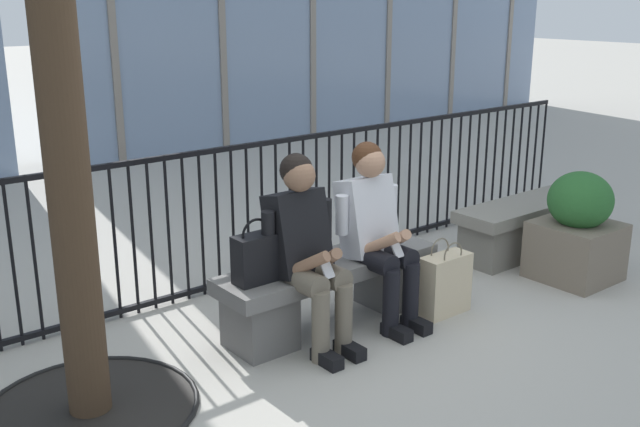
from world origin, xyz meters
name	(u,v)px	position (x,y,z in m)	size (l,w,h in m)	color
ground_plane	(329,323)	(0.00, 0.00, 0.00)	(60.00, 60.00, 0.00)	#B2ADA3
stone_bench	(329,286)	(0.00, 0.00, 0.27)	(1.60, 0.44, 0.45)	slate
seated_person_with_phone	(306,246)	(-0.29, -0.13, 0.65)	(0.52, 0.66, 1.21)	#6B6051
seated_person_companion	(376,228)	(0.29, -0.13, 0.65)	(0.52, 0.66, 1.21)	black
handbag_on_bench	(256,257)	(-0.58, -0.01, 0.61)	(0.28, 0.15, 0.40)	black
shopping_bag	(445,284)	(0.73, -0.36, 0.22)	(0.38, 0.17, 0.53)	beige
plaza_railing	(248,214)	(0.00, 0.97, 0.55)	(7.41, 0.04, 1.09)	black
stone_bench_far	(532,220)	(2.30, 0.06, 0.27)	(1.60, 0.44, 0.45)	gray
planter	(577,230)	(2.02, -0.54, 0.39)	(0.58, 0.58, 0.85)	#726656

